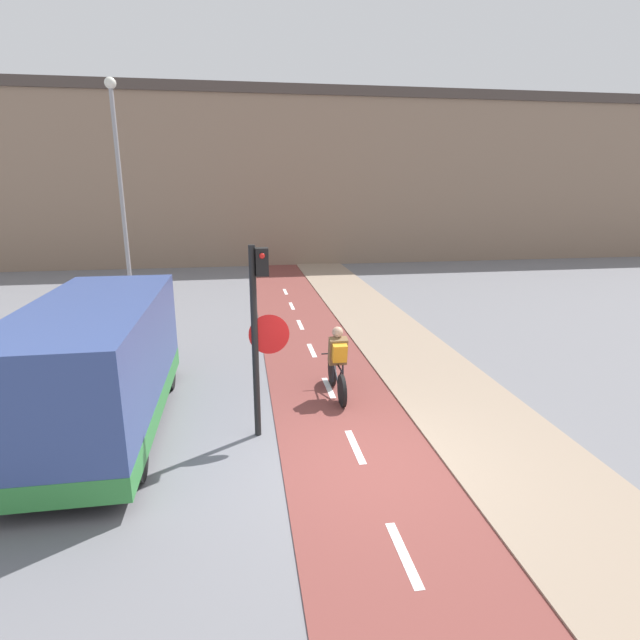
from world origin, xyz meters
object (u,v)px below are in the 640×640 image
object	(u,v)px
street_lamp_far	(119,175)
van	(98,369)
cyclist_near	(338,364)
traffic_light_pole	(259,322)

from	to	relation	value
street_lamp_far	van	size ratio (longest dim) A/B	1.40
cyclist_near	van	distance (m)	4.41
traffic_light_pole	street_lamp_far	xyz separation A→B (m)	(-4.06, 9.94, 2.48)
traffic_light_pole	cyclist_near	world-z (taller)	traffic_light_pole
traffic_light_pole	street_lamp_far	distance (m)	11.02
street_lamp_far	van	world-z (taller)	street_lamp_far
street_lamp_far	cyclist_near	world-z (taller)	street_lamp_far
street_lamp_far	van	bearing A→B (deg)	-81.94
traffic_light_pole	cyclist_near	bearing A→B (deg)	41.24
traffic_light_pole	cyclist_near	distance (m)	2.47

